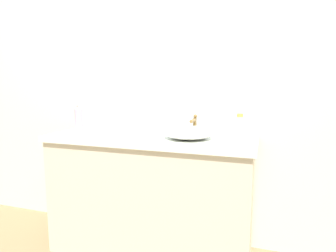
{
  "coord_description": "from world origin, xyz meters",
  "views": [
    {
      "loc": [
        0.85,
        -1.45,
        1.24
      ],
      "look_at": [
        0.24,
        0.4,
        0.96
      ],
      "focal_mm": 30.58,
      "sensor_mm": 36.0,
      "label": 1
    }
  ],
  "objects_px": {
    "sink_basin": "(188,132)",
    "candle_jar": "(88,131)",
    "soap_dispenser": "(79,119)",
    "tissue_box": "(135,125)",
    "lotion_bottle": "(240,128)"
  },
  "relations": [
    {
      "from": "sink_basin",
      "to": "candle_jar",
      "type": "height_order",
      "value": "sink_basin"
    },
    {
      "from": "soap_dispenser",
      "to": "tissue_box",
      "type": "height_order",
      "value": "soap_dispenser"
    },
    {
      "from": "soap_dispenser",
      "to": "lotion_bottle",
      "type": "distance_m",
      "value": 1.22
    },
    {
      "from": "lotion_bottle",
      "to": "tissue_box",
      "type": "distance_m",
      "value": 0.75
    },
    {
      "from": "sink_basin",
      "to": "soap_dispenser",
      "type": "bearing_deg",
      "value": 178.38
    },
    {
      "from": "soap_dispenser",
      "to": "candle_jar",
      "type": "relative_size",
      "value": 3.69
    },
    {
      "from": "lotion_bottle",
      "to": "candle_jar",
      "type": "relative_size",
      "value": 2.78
    },
    {
      "from": "soap_dispenser",
      "to": "lotion_bottle",
      "type": "relative_size",
      "value": 1.33
    },
    {
      "from": "lotion_bottle",
      "to": "sink_basin",
      "type": "bearing_deg",
      "value": -169.5
    },
    {
      "from": "tissue_box",
      "to": "lotion_bottle",
      "type": "bearing_deg",
      "value": -0.09
    },
    {
      "from": "sink_basin",
      "to": "lotion_bottle",
      "type": "height_order",
      "value": "lotion_bottle"
    },
    {
      "from": "lotion_bottle",
      "to": "tissue_box",
      "type": "relative_size",
      "value": 1.14
    },
    {
      "from": "soap_dispenser",
      "to": "lotion_bottle",
      "type": "xyz_separation_m",
      "value": [
        1.22,
        0.04,
        -0.02
      ]
    },
    {
      "from": "soap_dispenser",
      "to": "tissue_box",
      "type": "relative_size",
      "value": 1.52
    },
    {
      "from": "sink_basin",
      "to": "lotion_bottle",
      "type": "distance_m",
      "value": 0.34
    }
  ]
}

